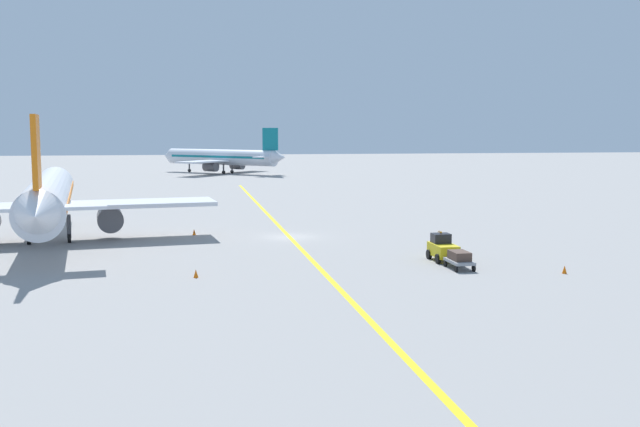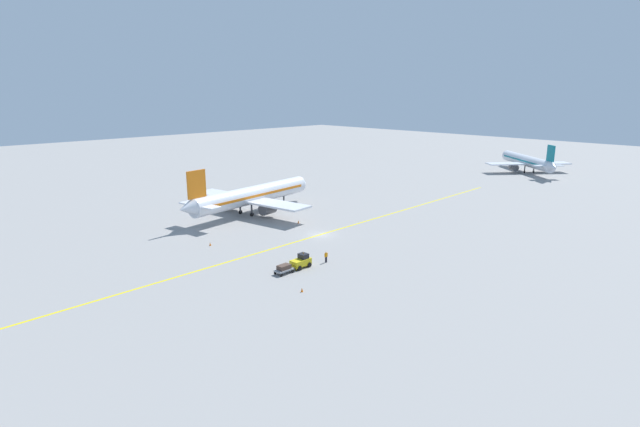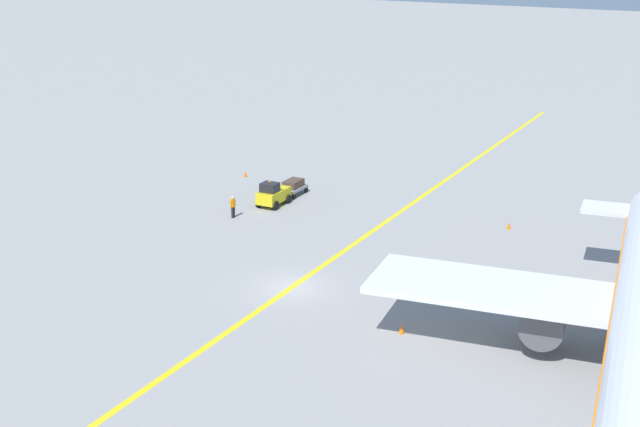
{
  "view_description": "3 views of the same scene",
  "coord_description": "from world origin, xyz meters",
  "px_view_note": "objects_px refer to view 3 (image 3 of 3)",
  "views": [
    {
      "loc": [
        -7.35,
        -65.57,
        9.77
      ],
      "look_at": [
        2.27,
        -3.18,
        2.43
      ],
      "focal_mm": 42.0,
      "sensor_mm": 36.0,
      "label": 1
    },
    {
      "loc": [
        58.96,
        -58.54,
        24.37
      ],
      "look_at": [
        2.66,
        -2.7,
        4.73
      ],
      "focal_mm": 28.0,
      "sensor_mm": 36.0,
      "label": 2
    },
    {
      "loc": [
        -25.78,
        42.52,
        20.78
      ],
      "look_at": [
        0.25,
        -4.0,
        3.54
      ],
      "focal_mm": 50.0,
      "sensor_mm": 36.0,
      "label": 3
    }
  ],
  "objects_px": {
    "traffic_cone_near_nose": "(245,174)",
    "traffic_cone_far_edge": "(402,329)",
    "ground_crew_worker": "(233,206)",
    "traffic_cone_mid_apron": "(509,225)",
    "baggage_cart_trailing": "(293,186)",
    "baggage_tug_white": "(273,195)"
  },
  "relations": [
    {
      "from": "baggage_cart_trailing",
      "to": "traffic_cone_mid_apron",
      "type": "height_order",
      "value": "baggage_cart_trailing"
    },
    {
      "from": "baggage_cart_trailing",
      "to": "traffic_cone_mid_apron",
      "type": "xyz_separation_m",
      "value": [
        -17.95,
        -0.23,
        -0.49
      ]
    },
    {
      "from": "traffic_cone_mid_apron",
      "to": "baggage_tug_white",
      "type": "bearing_deg",
      "value": 11.19
    },
    {
      "from": "ground_crew_worker",
      "to": "traffic_cone_far_edge",
      "type": "relative_size",
      "value": 3.05
    },
    {
      "from": "traffic_cone_near_nose",
      "to": "traffic_cone_far_edge",
      "type": "height_order",
      "value": "same"
    },
    {
      "from": "ground_crew_worker",
      "to": "traffic_cone_mid_apron",
      "type": "height_order",
      "value": "ground_crew_worker"
    },
    {
      "from": "baggage_cart_trailing",
      "to": "ground_crew_worker",
      "type": "bearing_deg",
      "value": 83.21
    },
    {
      "from": "baggage_cart_trailing",
      "to": "ground_crew_worker",
      "type": "height_order",
      "value": "ground_crew_worker"
    },
    {
      "from": "traffic_cone_near_nose",
      "to": "traffic_cone_far_edge",
      "type": "xyz_separation_m",
      "value": [
        -24.74,
        21.95,
        0.0
      ]
    },
    {
      "from": "ground_crew_worker",
      "to": "traffic_cone_near_nose",
      "type": "bearing_deg",
      "value": -60.71
    },
    {
      "from": "baggage_tug_white",
      "to": "traffic_cone_far_edge",
      "type": "distance_m",
      "value": 24.27
    },
    {
      "from": "baggage_tug_white",
      "to": "traffic_cone_mid_apron",
      "type": "xyz_separation_m",
      "value": [
        -17.83,
        -3.53,
        -0.63
      ]
    },
    {
      "from": "traffic_cone_mid_apron",
      "to": "traffic_cone_far_edge",
      "type": "distance_m",
      "value": 19.59
    },
    {
      "from": "traffic_cone_near_nose",
      "to": "traffic_cone_far_edge",
      "type": "relative_size",
      "value": 1.0
    },
    {
      "from": "baggage_tug_white",
      "to": "traffic_cone_mid_apron",
      "type": "distance_m",
      "value": 18.19
    },
    {
      "from": "baggage_tug_white",
      "to": "traffic_cone_near_nose",
      "type": "height_order",
      "value": "baggage_tug_white"
    },
    {
      "from": "baggage_tug_white",
      "to": "traffic_cone_near_nose",
      "type": "relative_size",
      "value": 5.55
    },
    {
      "from": "traffic_cone_far_edge",
      "to": "baggage_cart_trailing",
      "type": "bearing_deg",
      "value": -46.58
    },
    {
      "from": "baggage_tug_white",
      "to": "baggage_cart_trailing",
      "type": "height_order",
      "value": "baggage_tug_white"
    },
    {
      "from": "traffic_cone_far_edge",
      "to": "ground_crew_worker",
      "type": "bearing_deg",
      "value": -32.11
    },
    {
      "from": "ground_crew_worker",
      "to": "traffic_cone_near_nose",
      "type": "xyz_separation_m",
      "value": [
        5.56,
        -9.91,
        -0.63
      ]
    },
    {
      "from": "traffic_cone_near_nose",
      "to": "traffic_cone_mid_apron",
      "type": "bearing_deg",
      "value": 174.45
    }
  ]
}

